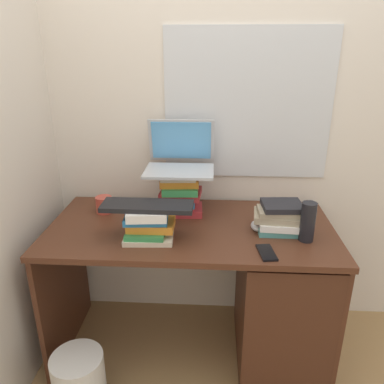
# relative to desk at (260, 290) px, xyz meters

# --- Properties ---
(ground_plane) EXTENTS (6.00, 6.00, 0.00)m
(ground_plane) POSITION_rel_desk_xyz_m (-0.37, 0.03, -0.42)
(ground_plane) COLOR #9E7A4C
(wall_back) EXTENTS (6.00, 0.06, 2.60)m
(wall_back) POSITION_rel_desk_xyz_m (-0.36, 0.42, 0.88)
(wall_back) COLOR silver
(wall_back) RESTS_ON ground
(wall_left) EXTENTS (0.05, 6.00, 2.60)m
(wall_left) POSITION_rel_desk_xyz_m (-1.20, 0.03, 0.88)
(wall_left) COLOR beige
(wall_left) RESTS_ON ground
(desk) EXTENTS (1.43, 0.70, 0.78)m
(desk) POSITION_rel_desk_xyz_m (0.00, 0.00, 0.00)
(desk) COLOR #4C2819
(desk) RESTS_ON ground
(book_stack_tall) EXTENTS (0.24, 0.20, 0.23)m
(book_stack_tall) POSITION_rel_desk_xyz_m (-0.44, 0.17, 0.47)
(book_stack_tall) COLOR #B22D33
(book_stack_tall) RESTS_ON desk
(book_stack_keyboard_riser) EXTENTS (0.24, 0.21, 0.16)m
(book_stack_keyboard_riser) POSITION_rel_desk_xyz_m (-0.56, -0.11, 0.43)
(book_stack_keyboard_riser) COLOR beige
(book_stack_keyboard_riser) RESTS_ON desk
(book_stack_side) EXTENTS (0.25, 0.20, 0.15)m
(book_stack_side) POSITION_rel_desk_xyz_m (0.07, -0.00, 0.43)
(book_stack_side) COLOR teal
(book_stack_side) RESTS_ON desk
(laptop) EXTENTS (0.36, 0.30, 0.25)m
(laptop) POSITION_rel_desk_xyz_m (-0.44, 0.24, 0.65)
(laptop) COLOR #B7BABF
(laptop) RESTS_ON book_stack_tall
(keyboard) EXTENTS (0.42, 0.14, 0.02)m
(keyboard) POSITION_rel_desk_xyz_m (-0.56, -0.11, 0.52)
(keyboard) COLOR black
(keyboard) RESTS_ON book_stack_keyboard_riser
(computer_mouse) EXTENTS (0.06, 0.10, 0.04)m
(computer_mouse) POSITION_rel_desk_xyz_m (-0.04, 0.01, 0.37)
(computer_mouse) COLOR #A5A8AD
(computer_mouse) RESTS_ON desk
(mug) EXTENTS (0.12, 0.09, 0.09)m
(mug) POSITION_rel_desk_xyz_m (-0.85, 0.16, 0.40)
(mug) COLOR #B23F33
(mug) RESTS_ON desk
(water_bottle) EXTENTS (0.07, 0.07, 0.19)m
(water_bottle) POSITION_rel_desk_xyz_m (0.18, -0.09, 0.45)
(water_bottle) COLOR black
(water_bottle) RESTS_ON desk
(cell_phone) EXTENTS (0.09, 0.14, 0.01)m
(cell_phone) POSITION_rel_desk_xyz_m (-0.02, -0.23, 0.36)
(cell_phone) COLOR black
(cell_phone) RESTS_ON desk
(wastebasket) EXTENTS (0.24, 0.24, 0.30)m
(wastebasket) POSITION_rel_desk_xyz_m (-0.87, -0.40, -0.27)
(wastebasket) COLOR silver
(wastebasket) RESTS_ON ground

